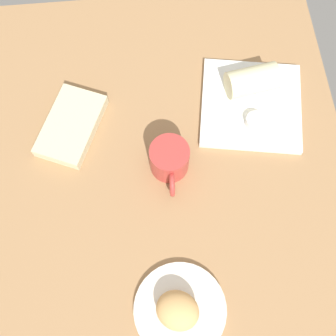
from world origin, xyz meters
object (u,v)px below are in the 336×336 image
at_px(breakfast_wrap, 252,81).
at_px(book_stack, 71,126).
at_px(sauce_cup, 255,121).
at_px(square_plate, 251,105).
at_px(coffee_mug, 169,160).
at_px(scone_pastry, 178,310).
at_px(round_plate, 180,310).

bearing_deg(breakfast_wrap, book_stack, -91.71).
bearing_deg(sauce_cup, square_plate, -2.28).
relative_size(breakfast_wrap, coffee_mug, 0.92).
bearing_deg(book_stack, scone_pastry, -154.43).
xyz_separation_m(round_plate, square_plate, (0.49, -0.24, 0.00)).
relative_size(round_plate, coffee_mug, 1.43).
bearing_deg(scone_pastry, coffee_mug, -2.15).
relative_size(scone_pastry, breakfast_wrap, 0.71).
bearing_deg(scone_pastry, round_plate, -71.64).
bearing_deg(coffee_mug, round_plate, 178.93).
xyz_separation_m(breakfast_wrap, book_stack, (-0.07, 0.47, -0.04)).
bearing_deg(breakfast_wrap, coffee_mug, -59.84).
height_order(round_plate, square_plate, square_plate).
bearing_deg(round_plate, square_plate, -25.95).
bearing_deg(book_stack, square_plate, -87.39).
distance_m(breakfast_wrap, book_stack, 0.48).
height_order(breakfast_wrap, book_stack, breakfast_wrap).
bearing_deg(square_plate, breakfast_wrap, -2.28).
relative_size(round_plate, book_stack, 0.87).
relative_size(round_plate, breakfast_wrap, 1.56).
xyz_separation_m(scone_pastry, square_plate, (0.49, -0.24, -0.04)).
distance_m(round_plate, square_plate, 0.54).
xyz_separation_m(square_plate, breakfast_wrap, (0.05, -0.00, 0.04)).
bearing_deg(breakfast_wrap, round_plate, -34.03).
distance_m(scone_pastry, book_stack, 0.52).
bearing_deg(book_stack, coffee_mug, -118.41).
height_order(square_plate, sauce_cup, sauce_cup).
xyz_separation_m(breakfast_wrap, coffee_mug, (-0.20, 0.23, -0.01)).
height_order(scone_pastry, book_stack, scone_pastry).
bearing_deg(square_plate, scone_pastry, 153.54).
relative_size(scone_pastry, sauce_cup, 1.88).
relative_size(scone_pastry, coffee_mug, 0.65).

